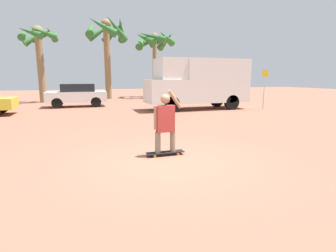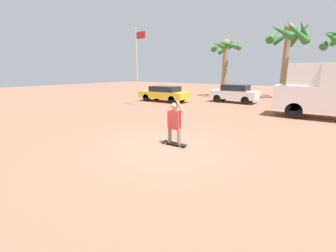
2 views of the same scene
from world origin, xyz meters
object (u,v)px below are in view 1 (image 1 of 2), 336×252
object	(u,v)px
palm_tree_near_van	(155,42)
palm_tree_center_background	(107,35)
parked_car_white	(77,95)
person_skateboarder	(165,120)
palm_tree_far_left	(39,43)
camper_van	(199,82)
skateboard	(165,153)
street_sign	(264,84)

from	to	relation	value
palm_tree_near_van	palm_tree_center_background	xyz separation A→B (m)	(-4.51, -0.31, 0.38)
palm_tree_center_background	parked_car_white	bearing A→B (deg)	-114.52
person_skateboarder	parked_car_white	size ratio (longest dim) A/B	0.41
parked_car_white	palm_tree_center_background	bearing A→B (deg)	65.48
person_skateboarder	parked_car_white	bearing A→B (deg)	99.65
person_skateboarder	palm_tree_far_left	distance (m)	17.82
camper_van	palm_tree_center_background	bearing A→B (deg)	113.21
parked_car_white	palm_tree_center_background	xyz separation A→B (m)	(2.85, 6.24, 4.88)
palm_tree_center_background	person_skateboarder	bearing A→B (deg)	-92.10
camper_van	palm_tree_center_background	distance (m)	11.74
skateboard	street_sign	size ratio (longest dim) A/B	0.40
palm_tree_near_van	street_sign	size ratio (longest dim) A/B	2.64
camper_van	person_skateboarder	bearing A→B (deg)	-119.86
skateboard	palm_tree_far_left	distance (m)	18.01
camper_van	palm_tree_near_van	xyz separation A→B (m)	(0.16, 10.45, 3.64)
palm_tree_far_left	skateboard	bearing A→B (deg)	-74.26
person_skateboarder	palm_tree_near_van	size ratio (longest dim) A/B	0.25
skateboard	palm_tree_near_van	size ratio (longest dim) A/B	0.15
skateboard	street_sign	distance (m)	11.86
person_skateboarder	palm_tree_far_left	bearing A→B (deg)	105.74
skateboard	person_skateboarder	distance (m)	0.84
palm_tree_far_left	camper_van	bearing A→B (deg)	-39.32
skateboard	person_skateboarder	size ratio (longest dim) A/B	0.62
street_sign	camper_van	bearing A→B (deg)	163.37
person_skateboarder	palm_tree_near_van	world-z (taller)	palm_tree_near_van
palm_tree_far_left	palm_tree_center_background	bearing A→B (deg)	21.51
palm_tree_center_background	street_sign	xyz separation A→B (m)	(8.29, -11.32, -4.13)
skateboard	parked_car_white	distance (m)	12.89
palm_tree_near_van	palm_tree_far_left	xyz separation A→B (m)	(-9.93, -2.44, -0.78)
person_skateboarder	camper_van	distance (m)	10.16
parked_car_white	palm_tree_center_background	world-z (taller)	palm_tree_center_background
parked_car_white	skateboard	bearing A→B (deg)	-80.35
person_skateboarder	camper_van	bearing A→B (deg)	60.14
parked_car_white	palm_tree_far_left	world-z (taller)	palm_tree_far_left
palm_tree_center_background	street_sign	distance (m)	14.62
camper_van	street_sign	bearing A→B (deg)	-16.63
parked_car_white	palm_tree_near_van	bearing A→B (deg)	41.67
palm_tree_near_van	street_sign	distance (m)	12.79
parked_car_white	palm_tree_far_left	bearing A→B (deg)	122.08
palm_tree_center_background	street_sign	size ratio (longest dim) A/B	2.98
camper_van	palm_tree_far_left	xyz separation A→B (m)	(-9.77, 8.01, 2.85)
camper_van	street_sign	xyz separation A→B (m)	(3.94, -1.18, -0.12)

